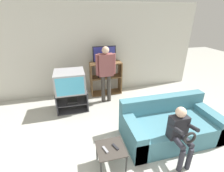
% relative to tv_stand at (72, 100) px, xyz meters
% --- Properties ---
extents(wall_back, '(6.40, 0.06, 2.60)m').
position_rel_tv_stand_xyz_m(wall_back, '(0.77, 0.94, 1.05)').
color(wall_back, beige).
rests_on(wall_back, ground_plane).
extents(tv_stand, '(0.78, 0.54, 0.52)m').
position_rel_tv_stand_xyz_m(tv_stand, '(0.00, 0.00, 0.00)').
color(tv_stand, '#38383D').
rests_on(tv_stand, ground_plane).
extents(television_main, '(0.72, 0.65, 0.51)m').
position_rel_tv_stand_xyz_m(television_main, '(-0.01, 0.02, 0.52)').
color(television_main, '#9E9EA3').
rests_on(television_main, tv_stand).
extents(media_shelf, '(0.93, 0.37, 0.99)m').
position_rel_tv_stand_xyz_m(media_shelf, '(1.04, 0.68, 0.25)').
color(media_shelf, brown).
rests_on(media_shelf, ground_plane).
extents(television_flat, '(0.66, 0.20, 0.49)m').
position_rel_tv_stand_xyz_m(television_flat, '(1.01, 0.65, 0.97)').
color(television_flat, black).
rests_on(television_flat, media_shelf).
extents(snack_table, '(0.44, 0.44, 0.41)m').
position_rel_tv_stand_xyz_m(snack_table, '(0.53, -1.97, 0.10)').
color(snack_table, '#38332D').
rests_on(snack_table, ground_plane).
extents(remote_control_black, '(0.09, 0.15, 0.02)m').
position_rel_tv_stand_xyz_m(remote_control_black, '(0.60, -1.98, 0.17)').
color(remote_control_black, '#232328').
rests_on(remote_control_black, snack_table).
extents(remote_control_white, '(0.08, 0.15, 0.02)m').
position_rel_tv_stand_xyz_m(remote_control_white, '(0.44, -1.99, 0.17)').
color(remote_control_white, gray).
rests_on(remote_control_white, snack_table).
extents(couch, '(1.85, 0.95, 0.76)m').
position_rel_tv_stand_xyz_m(couch, '(1.84, -1.55, 0.01)').
color(couch, teal).
rests_on(couch, ground_plane).
extents(person_standing_adult, '(0.53, 0.20, 1.55)m').
position_rel_tv_stand_xyz_m(person_standing_adult, '(0.94, 0.18, 0.68)').
color(person_standing_adult, '#3D3833').
rests_on(person_standing_adult, ground_plane).
extents(person_seated_child, '(0.33, 0.43, 0.99)m').
position_rel_tv_stand_xyz_m(person_seated_child, '(1.65, -2.09, 0.33)').
color(person_seated_child, '#2D2D38').
rests_on(person_seated_child, ground_plane).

